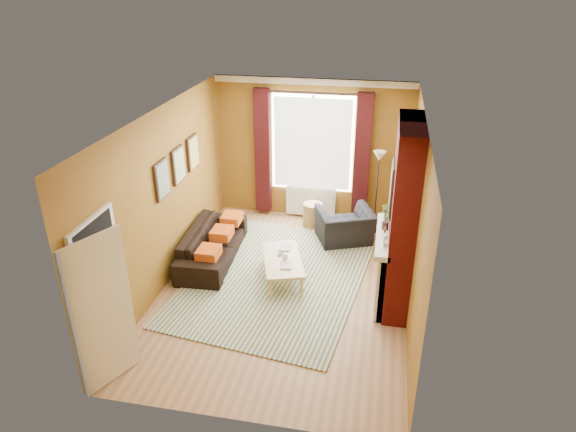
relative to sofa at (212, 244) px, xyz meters
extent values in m
plane|color=olive|center=(1.42, -0.64, -0.30)|extent=(5.50, 5.50, 0.00)
cube|color=brown|center=(1.42, 2.11, 1.10)|extent=(3.80, 0.02, 2.80)
cube|color=brown|center=(1.42, -3.39, 1.10)|extent=(3.80, 0.02, 2.80)
cube|color=brown|center=(3.32, -0.64, 1.10)|extent=(0.02, 5.50, 2.80)
cube|color=brown|center=(-0.48, -0.64, 1.10)|extent=(0.02, 5.50, 2.80)
cube|color=white|center=(1.42, -0.64, 2.50)|extent=(3.80, 5.50, 0.01)
cube|color=#4A0D0A|center=(3.14, -0.64, 1.10)|extent=(0.35, 1.40, 2.80)
cube|color=silver|center=(2.95, -0.64, 0.25)|extent=(0.12, 1.30, 1.10)
cube|color=silver|center=(2.90, -0.64, 0.78)|extent=(0.22, 1.40, 0.08)
cube|color=silver|center=(2.93, -1.22, 0.22)|extent=(0.16, 0.14, 1.04)
cube|color=silver|center=(2.93, -0.06, 0.22)|extent=(0.16, 0.14, 1.04)
cube|color=black|center=(2.98, -0.64, 0.15)|extent=(0.06, 0.80, 0.90)
cube|color=black|center=(2.96, -0.64, -0.27)|extent=(0.20, 1.00, 0.06)
cube|color=silver|center=(2.91, -0.99, 0.90)|extent=(0.03, 0.12, 0.16)
cube|color=black|center=(2.91, -0.74, 0.89)|extent=(0.03, 0.10, 0.14)
cylinder|color=black|center=(2.91, -0.49, 0.88)|extent=(0.10, 0.10, 0.12)
cube|color=black|center=(2.96, -0.64, 1.55)|extent=(0.03, 0.60, 0.75)
cube|color=#A16236|center=(2.93, -0.64, 1.55)|extent=(0.01, 0.52, 0.66)
cube|color=silver|center=(1.42, 2.07, 2.44)|extent=(3.80, 0.08, 0.12)
cube|color=white|center=(1.42, 2.08, 1.25)|extent=(1.60, 0.04, 1.90)
cube|color=white|center=(1.42, 2.04, 1.25)|extent=(1.50, 0.02, 1.80)
cube|color=silver|center=(1.42, 2.06, 1.25)|extent=(0.06, 0.04, 1.90)
cube|color=#380C0E|center=(0.44, 1.99, 1.05)|extent=(0.30, 0.16, 2.50)
cube|color=#380C0E|center=(2.40, 1.99, 1.05)|extent=(0.30, 0.16, 2.50)
cylinder|color=black|center=(1.42, 1.99, 2.25)|extent=(2.30, 0.05, 0.05)
cube|color=silver|center=(1.42, 2.01, 0.05)|extent=(1.00, 0.10, 0.60)
cube|color=silver|center=(0.97, 1.95, 0.05)|extent=(0.04, 0.03, 0.56)
cube|color=silver|center=(1.08, 1.95, 0.05)|extent=(0.04, 0.03, 0.56)
cube|color=silver|center=(1.19, 1.95, 0.05)|extent=(0.04, 0.03, 0.56)
cube|color=silver|center=(1.30, 1.95, 0.05)|extent=(0.04, 0.03, 0.56)
cube|color=silver|center=(1.41, 1.95, 0.05)|extent=(0.04, 0.03, 0.56)
cube|color=silver|center=(1.52, 1.95, 0.05)|extent=(0.04, 0.03, 0.56)
cube|color=silver|center=(1.63, 1.95, 0.05)|extent=(0.04, 0.03, 0.56)
cube|color=silver|center=(1.74, 1.95, 0.05)|extent=(0.04, 0.03, 0.56)
cube|color=silver|center=(1.85, 1.95, 0.05)|extent=(0.04, 0.03, 0.56)
cube|color=black|center=(-0.45, -0.74, 1.45)|extent=(0.04, 0.44, 0.58)
cube|color=#ABDF34|center=(-0.43, -0.74, 1.45)|extent=(0.01, 0.38, 0.52)
cube|color=black|center=(-0.45, -0.09, 1.45)|extent=(0.04, 0.44, 0.58)
cube|color=green|center=(-0.43, -0.09, 1.45)|extent=(0.01, 0.38, 0.52)
cube|color=black|center=(-0.45, 0.56, 1.45)|extent=(0.04, 0.44, 0.58)
cube|color=gold|center=(-0.43, 0.56, 1.45)|extent=(0.01, 0.38, 0.52)
cube|color=silver|center=(-0.46, -2.69, 0.70)|extent=(0.05, 0.94, 2.06)
cube|color=black|center=(-0.44, -2.69, 0.70)|extent=(0.02, 0.80, 1.98)
cube|color=silver|center=(-0.26, -3.05, 0.70)|extent=(0.37, 0.74, 1.98)
imported|color=#417634|center=(2.91, -0.19, 0.96)|extent=(0.14, 0.10, 0.27)
cube|color=#B1430E|center=(0.15, -0.60, 0.17)|extent=(0.34, 0.40, 0.16)
cube|color=#B1430E|center=(0.15, 0.10, 0.17)|extent=(0.34, 0.40, 0.16)
cube|color=#B1430E|center=(0.15, 0.70, 0.17)|extent=(0.34, 0.40, 0.16)
cube|color=#32438A|center=(1.23, -0.42, -0.29)|extent=(3.18, 4.06, 0.02)
imported|color=black|center=(0.00, 0.00, 0.00)|extent=(0.88, 2.06, 0.59)
imported|color=black|center=(2.20, 1.08, 0.02)|extent=(1.23, 1.17, 0.64)
cube|color=tan|center=(1.33, -0.43, 0.08)|extent=(0.93, 1.32, 0.05)
cylinder|color=tan|center=(1.27, -1.01, -0.12)|extent=(0.06, 0.06, 0.35)
cylinder|color=tan|center=(1.73, -0.86, -0.12)|extent=(0.06, 0.06, 0.35)
cylinder|color=tan|center=(0.94, 0.01, -0.12)|extent=(0.06, 0.06, 0.35)
cylinder|color=tan|center=(1.40, 0.16, -0.12)|extent=(0.06, 0.06, 0.35)
cylinder|color=olive|center=(1.52, 1.60, -0.06)|extent=(0.44, 0.44, 0.48)
cylinder|color=black|center=(2.73, 1.64, -0.28)|extent=(0.25, 0.25, 0.03)
cylinder|color=black|center=(2.73, 1.64, 0.48)|extent=(0.02, 0.02, 1.49)
cone|color=beige|center=(2.73, 1.64, 1.23)|extent=(0.25, 0.25, 0.18)
imported|color=#999999|center=(1.35, -0.66, 0.11)|extent=(0.22, 0.27, 0.02)
imported|color=#999999|center=(1.20, -0.06, 0.11)|extent=(0.21, 0.28, 0.02)
imported|color=#999999|center=(1.39, -0.50, 0.15)|extent=(0.11, 0.11, 0.10)
cube|color=#252628|center=(1.28, -0.30, 0.11)|extent=(0.06, 0.15, 0.02)
camera|label=1|loc=(2.80, -7.43, 4.31)|focal=32.00mm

